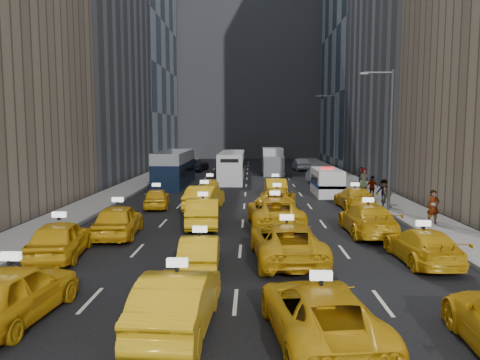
% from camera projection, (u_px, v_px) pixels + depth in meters
% --- Properties ---
extents(ground, '(160.00, 160.00, 0.00)m').
position_uv_depth(ground, '(239.00, 264.00, 18.35)').
color(ground, black).
rests_on(ground, ground).
extents(sidewalk_west, '(3.00, 90.00, 0.15)m').
position_uv_depth(sidewalk_west, '(133.00, 186.00, 43.44)').
color(sidewalk_west, gray).
rests_on(sidewalk_west, ground).
extents(sidewalk_east, '(3.00, 90.00, 0.15)m').
position_uv_depth(sidewalk_east, '(360.00, 186.00, 42.94)').
color(sidewalk_east, gray).
rests_on(sidewalk_east, ground).
extents(curb_west, '(0.15, 90.00, 0.18)m').
position_uv_depth(curb_west, '(149.00, 185.00, 43.40)').
color(curb_west, slate).
rests_on(curb_west, ground).
extents(curb_east, '(0.15, 90.00, 0.18)m').
position_uv_depth(curb_east, '(344.00, 186.00, 42.97)').
color(curb_east, slate).
rests_on(curb_east, ground).
extents(building_west_far, '(16.00, 22.00, 42.00)m').
position_uv_depth(building_west_far, '(112.00, 24.00, 70.25)').
color(building_west_far, '#2D3847').
rests_on(building_west_far, ground).
extents(building_backdrop, '(30.00, 12.00, 40.00)m').
position_uv_depth(building_backdrop, '(249.00, 51.00, 87.75)').
color(building_backdrop, slate).
rests_on(building_backdrop, ground).
extents(streetlight_near, '(2.15, 0.22, 9.00)m').
position_uv_depth(streetlight_near, '(389.00, 135.00, 29.53)').
color(streetlight_near, '#595B60').
rests_on(streetlight_near, ground).
extents(streetlight_far, '(2.15, 0.22, 9.00)m').
position_uv_depth(streetlight_far, '(334.00, 133.00, 49.40)').
color(streetlight_far, '#595B60').
rests_on(streetlight_far, ground).
extents(taxi_0, '(2.37, 4.94, 1.63)m').
position_uv_depth(taxi_0, '(12.00, 293.00, 12.80)').
color(taxi_0, gold).
rests_on(taxi_0, ground).
extents(taxi_1, '(1.95, 4.95, 1.60)m').
position_uv_depth(taxi_1, '(178.00, 300.00, 12.27)').
color(taxi_1, gold).
rests_on(taxi_1, ground).
extents(taxi_2, '(3.05, 5.52, 1.46)m').
position_uv_depth(taxi_2, '(320.00, 313.00, 11.64)').
color(taxi_2, gold).
rests_on(taxi_2, ground).
extents(taxi_4, '(2.44, 4.86, 1.59)m').
position_uv_depth(taxi_4, '(60.00, 239.00, 19.19)').
color(taxi_4, gold).
rests_on(taxi_4, ground).
extents(taxi_5, '(1.58, 4.07, 1.32)m').
position_uv_depth(taxi_5, '(200.00, 252.00, 17.64)').
color(taxi_5, gold).
rests_on(taxi_5, ground).
extents(taxi_6, '(3.02, 5.82, 1.57)m').
position_uv_depth(taxi_6, '(286.00, 242.00, 18.73)').
color(taxi_6, gold).
rests_on(taxi_6, ground).
extents(taxi_7, '(2.09, 4.79, 1.37)m').
position_uv_depth(taxi_7, '(422.00, 246.00, 18.51)').
color(taxi_7, gold).
rests_on(taxi_7, ground).
extents(taxi_8, '(2.31, 4.93, 1.63)m').
position_uv_depth(taxi_8, '(118.00, 220.00, 23.01)').
color(taxi_8, gold).
rests_on(taxi_8, ground).
extents(taxi_9, '(1.97, 4.91, 1.59)m').
position_uv_depth(taxi_9, '(203.00, 212.00, 25.32)').
color(taxi_9, gold).
rests_on(taxi_9, ground).
extents(taxi_10, '(3.08, 6.09, 1.65)m').
position_uv_depth(taxi_10, '(275.00, 212.00, 25.23)').
color(taxi_10, gold).
rests_on(taxi_10, ground).
extents(taxi_11, '(2.19, 5.34, 1.55)m').
position_uv_depth(taxi_11, '(368.00, 219.00, 23.49)').
color(taxi_11, gold).
rests_on(taxi_11, ground).
extents(taxi_12, '(2.13, 4.17, 1.36)m').
position_uv_depth(taxi_12, '(157.00, 198.00, 31.40)').
color(taxi_12, gold).
rests_on(taxi_12, ground).
extents(taxi_13, '(2.40, 5.19, 1.65)m').
position_uv_depth(taxi_13, '(204.00, 198.00, 30.58)').
color(taxi_13, gold).
rests_on(taxi_13, ground).
extents(taxi_14, '(2.97, 5.49, 1.46)m').
position_uv_depth(taxi_14, '(277.00, 199.00, 30.48)').
color(taxi_14, gold).
rests_on(taxi_14, ground).
extents(taxi_15, '(2.14, 4.97, 1.43)m').
position_uv_depth(taxi_15, '(355.00, 198.00, 31.15)').
color(taxi_15, gold).
rests_on(taxi_15, ground).
extents(taxi_16, '(2.04, 4.24, 1.40)m').
position_uv_depth(taxi_16, '(210.00, 186.00, 37.71)').
color(taxi_16, gold).
rests_on(taxi_16, ground).
extents(taxi_17, '(1.67, 4.51, 1.47)m').
position_uv_depth(taxi_17, '(275.00, 187.00, 36.75)').
color(taxi_17, gold).
rests_on(taxi_17, ground).
extents(nypd_van, '(2.57, 5.45, 2.26)m').
position_uv_depth(nypd_van, '(327.00, 182.00, 37.63)').
color(nypd_van, white).
rests_on(nypd_van, ground).
extents(double_decker, '(3.32, 11.12, 3.19)m').
position_uv_depth(double_decker, '(175.00, 169.00, 44.20)').
color(double_decker, black).
rests_on(double_decker, ground).
extents(city_bus, '(3.38, 11.59, 2.95)m').
position_uv_depth(city_bus, '(232.00, 166.00, 48.31)').
color(city_bus, silver).
rests_on(city_bus, ground).
extents(box_truck, '(2.98, 6.95, 3.09)m').
position_uv_depth(box_truck, '(273.00, 161.00, 54.93)').
color(box_truck, silver).
rests_on(box_truck, ground).
extents(misc_car_0, '(2.17, 5.20, 1.67)m').
position_uv_depth(misc_car_0, '(319.00, 176.00, 44.82)').
color(misc_car_0, '#A9ACB1').
rests_on(misc_car_0, ground).
extents(misc_car_1, '(3.18, 5.64, 1.49)m').
position_uv_depth(misc_car_1, '(196.00, 165.00, 59.32)').
color(misc_car_1, black).
rests_on(misc_car_1, ground).
extents(misc_car_2, '(2.07, 4.84, 1.39)m').
position_uv_depth(misc_car_2, '(269.00, 162.00, 65.24)').
color(misc_car_2, slate).
rests_on(misc_car_2, ground).
extents(misc_car_3, '(1.95, 4.33, 1.45)m').
position_uv_depth(misc_car_3, '(224.00, 164.00, 61.86)').
color(misc_car_3, black).
rests_on(misc_car_3, ground).
extents(misc_car_4, '(1.90, 4.62, 1.49)m').
position_uv_depth(misc_car_4, '(301.00, 165.00, 60.54)').
color(misc_car_4, '#B1B2B9').
rests_on(misc_car_4, ground).
extents(pedestrian_0, '(0.68, 0.45, 1.86)m').
position_uv_depth(pedestrian_0, '(433.00, 207.00, 25.36)').
color(pedestrian_0, gray).
rests_on(pedestrian_0, sidewalk_east).
extents(pedestrian_1, '(0.86, 0.48, 1.76)m').
position_uv_depth(pedestrian_1, '(388.00, 194.00, 30.86)').
color(pedestrian_1, gray).
rests_on(pedestrian_1, sidewalk_east).
extents(pedestrian_2, '(1.14, 0.75, 1.63)m').
position_uv_depth(pedestrian_2, '(384.00, 191.00, 32.79)').
color(pedestrian_2, gray).
rests_on(pedestrian_2, sidewalk_east).
extents(pedestrian_3, '(1.06, 0.70, 1.67)m').
position_uv_depth(pedestrian_3, '(372.00, 187.00, 34.85)').
color(pedestrian_3, gray).
rests_on(pedestrian_3, sidewalk_east).
extents(pedestrian_4, '(0.96, 0.67, 1.77)m').
position_uv_depth(pedestrian_4, '(364.00, 178.00, 40.82)').
color(pedestrian_4, gray).
rests_on(pedestrian_4, sidewalk_east).
extents(pedestrian_5, '(1.55, 0.65, 1.62)m').
position_uv_depth(pedestrian_5, '(361.00, 176.00, 43.73)').
color(pedestrian_5, gray).
rests_on(pedestrian_5, sidewalk_east).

